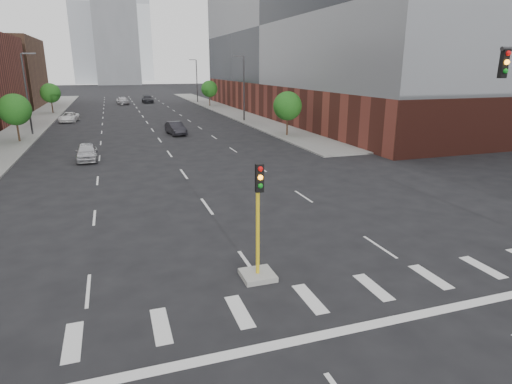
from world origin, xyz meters
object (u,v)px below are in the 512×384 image
median_traffic_signal (258,254)px  car_distant (122,100)px  car_near_left (87,152)px  car_deep_right (147,99)px  car_mid_right (176,128)px  car_far_left (69,117)px

median_traffic_signal → car_distant: bearing=91.6°
car_distant → median_traffic_signal: bearing=-97.8°
car_near_left → car_distant: 57.16m
car_deep_right → car_mid_right: bearing=-91.4°
median_traffic_signal → car_near_left: (-6.93, 24.40, -0.26)m
car_near_left → car_far_left: bearing=96.4°
median_traffic_signal → car_far_left: bearing=101.2°
car_mid_right → car_far_left: 21.16m
car_mid_right → median_traffic_signal: bearing=-100.9°
car_near_left → car_far_left: (-3.57, 28.86, -0.06)m
median_traffic_signal → car_far_left: median_traffic_signal is taller
car_far_left → car_deep_right: 33.65m
car_distant → car_near_left: bearing=-104.0°
median_traffic_signal → car_far_left: size_ratio=0.92×
car_mid_right → car_deep_right: (0.80, 47.70, 0.05)m
car_near_left → car_mid_right: (9.17, 11.97, 0.01)m
car_mid_right → car_distant: (-4.51, 45.00, 0.10)m
car_mid_right → car_deep_right: car_deep_right is taller
median_traffic_signal → car_mid_right: bearing=86.5°
car_mid_right → car_far_left: (-12.74, 16.89, -0.07)m
car_mid_right → car_deep_right: size_ratio=0.82×
car_mid_right → car_far_left: car_mid_right is taller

